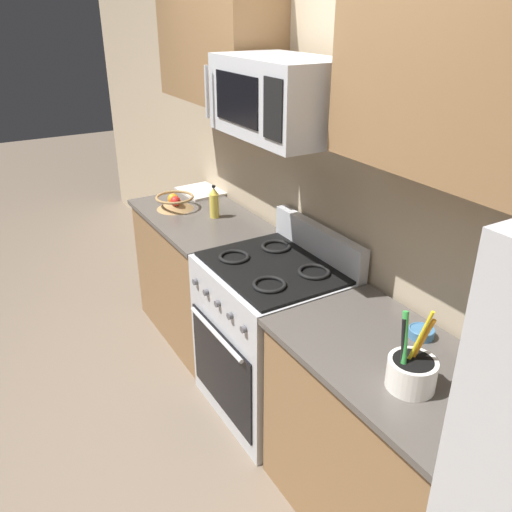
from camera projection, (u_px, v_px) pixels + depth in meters
name	position (u px, v px, depth m)	size (l,w,h in m)	color
ground_plane	(166.00, 445.00, 2.89)	(16.00, 16.00, 0.00)	#6B5B4C
wall_back	(336.00, 186.00, 2.82)	(8.00, 0.10, 2.60)	tan
counter_left	(202.00, 275.00, 3.72)	(1.06, 0.64, 0.91)	olive
range_oven	(272.00, 337.00, 2.99)	(0.76, 0.69, 1.09)	#B2B5BA
counter_right	(382.00, 442.00, 2.30)	(1.03, 0.64, 0.91)	olive
microwave	(281.00, 97.00, 2.44)	(0.70, 0.44, 0.36)	#B2B5BA
upper_cabinets_left	(217.00, 39.00, 3.14)	(1.05, 0.34, 0.71)	olive
upper_cabinets_right	(471.00, 69.00, 1.71)	(1.02, 0.34, 0.71)	olive
utensil_crock	(411.00, 372.00, 1.91)	(0.18, 0.18, 0.33)	white
fruit_basket	(175.00, 202.00, 3.60)	(0.26, 0.26, 0.11)	#9E7A4C
cutting_board	(201.00, 191.00, 3.94)	(0.34, 0.27, 0.02)	silver
bottle_vinegar	(476.00, 378.00, 1.83)	(0.06, 0.06, 0.20)	silver
bottle_oil	(214.00, 203.00, 3.43)	(0.06, 0.06, 0.22)	gold
prep_bowl	(421.00, 332.00, 2.22)	(0.11, 0.11, 0.04)	teal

